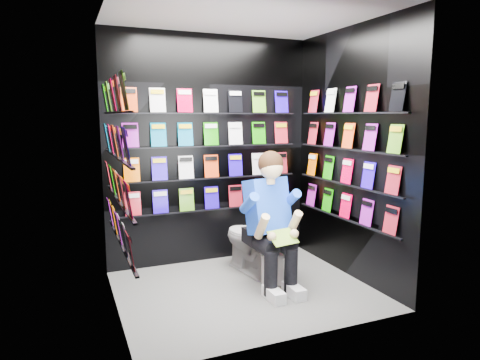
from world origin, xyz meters
name	(u,v)px	position (x,y,z in m)	size (l,w,h in m)	color
floor	(244,290)	(0.00, 0.00, 0.00)	(2.40, 2.40, 0.00)	slate
ceiling	(245,13)	(0.00, 0.00, 2.60)	(2.40, 2.40, 0.00)	white
wall_back	(210,150)	(0.00, 1.00, 1.30)	(2.40, 0.04, 2.60)	black
wall_front	(299,171)	(0.00, -1.00, 1.30)	(2.40, 0.04, 2.60)	black
wall_left	(112,164)	(-1.20, 0.00, 1.30)	(0.04, 2.00, 2.60)	black
wall_right	(350,154)	(1.20, 0.00, 1.30)	(0.04, 2.00, 2.60)	black
comics_back	(211,150)	(0.00, 0.97, 1.31)	(2.10, 0.06, 1.37)	red
comics_left	(115,163)	(-1.17, 0.00, 1.31)	(0.06, 1.70, 1.37)	red
comics_right	(348,153)	(1.17, 0.00, 1.31)	(0.06, 1.70, 1.37)	red
toilet	(251,239)	(0.27, 0.45, 0.37)	(0.42, 0.75, 0.73)	silver
longbox	(271,265)	(0.37, 0.16, 0.15)	(0.21, 0.39, 0.29)	white
longbox_lid	(271,251)	(0.37, 0.16, 0.30)	(0.23, 0.41, 0.03)	white
reader	(267,207)	(0.27, 0.07, 0.79)	(0.56, 0.81, 1.50)	#0644F2
held_comic	(283,237)	(0.27, -0.28, 0.58)	(0.27, 0.01, 0.19)	green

